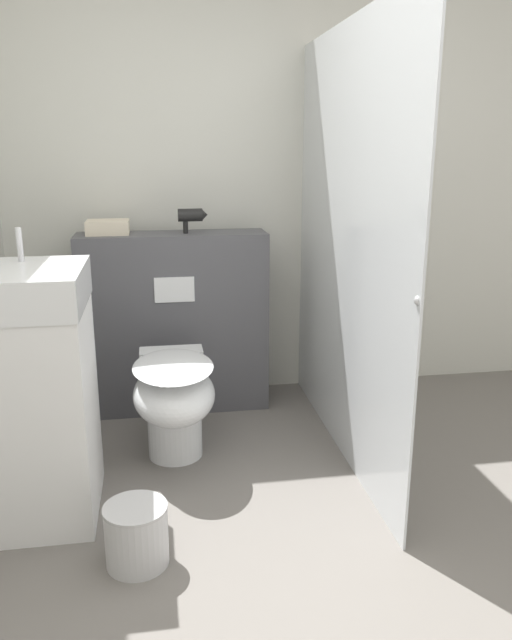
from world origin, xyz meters
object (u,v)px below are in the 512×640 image
hair_drier (192,216)px  waste_bin (137,535)px  sink_vanity (27,395)px  toilet (174,398)px

hair_drier → waste_bin: bearing=-102.6°
sink_vanity → waste_bin: 0.73m
toilet → hair_drier: hair_drier is taller
sink_vanity → waste_bin: bearing=-45.1°
waste_bin → hair_drier: bearing=77.4°
toilet → waste_bin: 0.84m
toilet → waste_bin: bearing=-102.4°
toilet → waste_bin: (-0.17, -0.79, -0.21)m
toilet → hair_drier: (0.15, 0.65, 0.81)m
toilet → sink_vanity: size_ratio=0.55×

